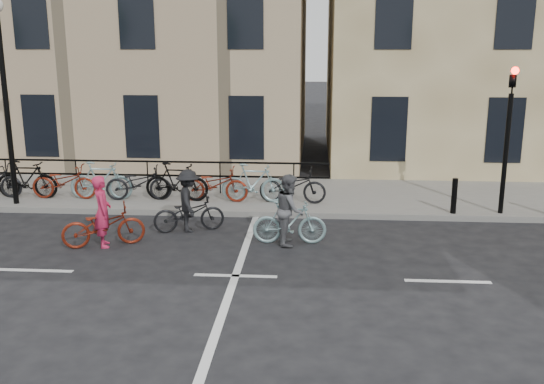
# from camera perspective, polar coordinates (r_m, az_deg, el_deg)

# --- Properties ---
(ground) EXTENTS (120.00, 120.00, 0.00)m
(ground) POSITION_cam_1_polar(r_m,az_deg,el_deg) (11.73, -3.46, -7.90)
(ground) COLOR black
(ground) RESTS_ON ground
(sidewalk) EXTENTS (46.00, 4.00, 0.15)m
(sidewalk) POSITION_cam_1_polar(r_m,az_deg,el_deg) (18.17, -13.58, -0.11)
(sidewalk) COLOR slate
(sidewalk) RESTS_ON ground
(building_west) EXTENTS (20.00, 10.00, 10.00)m
(building_west) POSITION_cam_1_polar(r_m,az_deg,el_deg) (26.00, -20.39, 14.82)
(building_west) COLOR tan
(building_west) RESTS_ON sidewalk
(traffic_light) EXTENTS (0.18, 0.30, 3.90)m
(traffic_light) POSITION_cam_1_polar(r_m,az_deg,el_deg) (15.97, 21.39, 6.12)
(traffic_light) COLOR black
(traffic_light) RESTS_ON sidewalk
(lamp_post) EXTENTS (0.36, 0.36, 5.28)m
(lamp_post) POSITION_cam_1_polar(r_m,az_deg,el_deg) (17.18, -23.96, 9.85)
(lamp_post) COLOR black
(lamp_post) RESTS_ON sidewalk
(bollard_east) EXTENTS (0.14, 0.14, 0.90)m
(bollard_east) POSITION_cam_1_polar(r_m,az_deg,el_deg) (15.90, 16.77, -0.35)
(bollard_east) COLOR black
(bollard_east) RESTS_ON sidewalk
(parked_bikes) EXTENTS (10.40, 1.23, 1.05)m
(parked_bikes) POSITION_cam_1_polar(r_m,az_deg,el_deg) (16.94, -12.40, 0.93)
(parked_bikes) COLOR black
(parked_bikes) RESTS_ON sidewalk
(cyclist_pink) EXTENTS (1.88, 1.22, 1.58)m
(cyclist_pink) POSITION_cam_1_polar(r_m,az_deg,el_deg) (13.70, -15.61, -2.74)
(cyclist_pink) COLOR maroon
(cyclist_pink) RESTS_ON ground
(cyclist_grey) EXTENTS (1.65, 0.79, 1.58)m
(cyclist_grey) POSITION_cam_1_polar(r_m,az_deg,el_deg) (13.33, 1.67, -2.28)
(cyclist_grey) COLOR #80A4A7
(cyclist_grey) RESTS_ON ground
(cyclist_dark) EXTENTS (1.76, 1.08, 1.48)m
(cyclist_dark) POSITION_cam_1_polar(r_m,az_deg,el_deg) (14.37, -7.85, -1.43)
(cyclist_dark) COLOR black
(cyclist_dark) RESTS_ON ground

